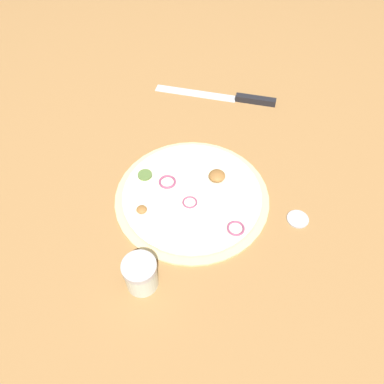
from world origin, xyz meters
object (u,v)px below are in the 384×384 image
(loose_cap, at_px, (298,219))
(spice_jar, at_px, (141,274))
(knife, at_px, (237,98))
(pizza, at_px, (192,195))

(loose_cap, bearing_deg, spice_jar, -109.94)
(knife, relative_size, spice_jar, 4.28)
(pizza, height_order, knife, pizza)
(knife, bearing_deg, spice_jar, 81.75)
(loose_cap, bearing_deg, pizza, -149.27)
(pizza, relative_size, loose_cap, 7.39)
(pizza, bearing_deg, loose_cap, 30.73)
(pizza, height_order, loose_cap, pizza)
(knife, height_order, spice_jar, spice_jar)
(pizza, xyz_separation_m, spice_jar, (0.08, -0.21, 0.03))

